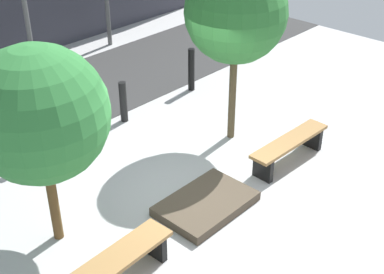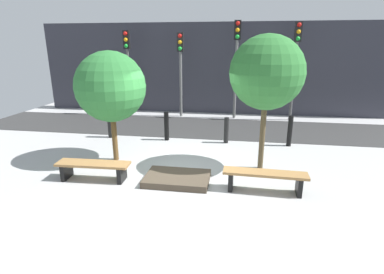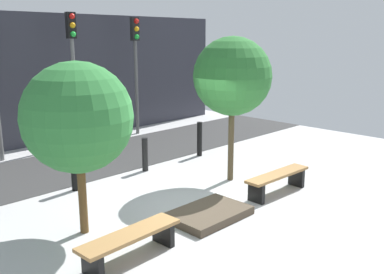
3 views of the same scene
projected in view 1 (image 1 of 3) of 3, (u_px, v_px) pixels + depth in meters
name	position (u px, v px, depth m)	size (l,w,h in m)	color
ground_plane	(194.00, 201.00, 8.75)	(18.00, 18.00, 0.00)	#AEAEAE
road_strip	(34.00, 110.00, 11.50)	(18.00, 3.08, 0.01)	#333333
bench_left	(116.00, 265.00, 7.05)	(1.78, 0.51, 0.44)	black
bench_right	(289.00, 146.00, 9.58)	(1.85, 0.45, 0.47)	black
planter_bed	(206.00, 204.00, 8.56)	(1.53, 1.03, 0.16)	#4B3F31
tree_behind_left_bench	(39.00, 115.00, 6.94)	(1.88, 1.88, 3.02)	brown
tree_behind_right_bench	(236.00, 13.00, 9.27)	(1.82, 1.82, 3.42)	#4F402A
bollard_left	(37.00, 137.00, 9.57)	(0.16, 0.16, 0.98)	black
bollard_center	(123.00, 102.00, 10.87)	(0.15, 0.15, 0.87)	black
bollard_right	(191.00, 70.00, 12.12)	(0.15, 0.15, 1.00)	black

